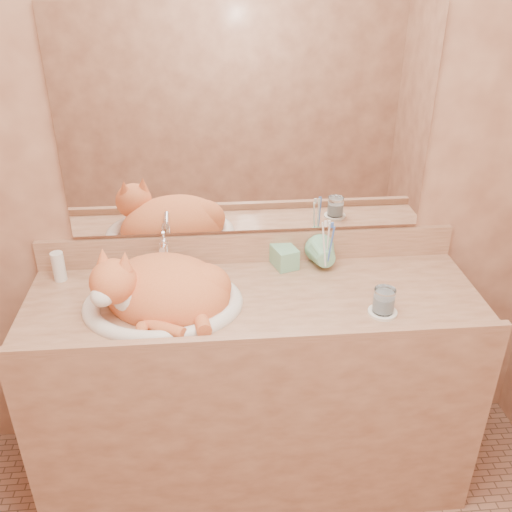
{
  "coord_description": "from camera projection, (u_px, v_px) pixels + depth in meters",
  "views": [
    {
      "loc": [
        -0.14,
        -0.95,
        1.94
      ],
      "look_at": [
        0.01,
        0.7,
        1.03
      ],
      "focal_mm": 40.0,
      "sensor_mm": 36.0,
      "label": 1
    }
  ],
  "objects": [
    {
      "name": "water_glass",
      "position": [
        384.0,
        300.0,
        1.89
      ],
      "size": [
        0.07,
        0.07,
        0.08
      ],
      "primitive_type": "cylinder",
      "color": "silver",
      "rests_on": "saucer"
    },
    {
      "name": "saucer",
      "position": [
        382.0,
        312.0,
        1.91
      ],
      "size": [
        0.1,
        0.1,
        0.01
      ],
      "primitive_type": "cylinder",
      "color": "white",
      "rests_on": "vanity_counter"
    },
    {
      "name": "faucet",
      "position": [
        165.0,
        256.0,
        2.1
      ],
      "size": [
        0.08,
        0.12,
        0.16
      ],
      "primitive_type": null,
      "rotation": [
        0.0,
        0.0,
        -0.33
      ],
      "color": "silver",
      "rests_on": "vanity_counter"
    },
    {
      "name": "lotion_bottle",
      "position": [
        59.0,
        266.0,
        2.08
      ],
      "size": [
        0.05,
        0.05,
        0.11
      ],
      "primitive_type": "cylinder",
      "color": "white",
      "rests_on": "vanity_counter"
    },
    {
      "name": "sink_basin",
      "position": [
        162.0,
        285.0,
        1.92
      ],
      "size": [
        0.6,
        0.53,
        0.17
      ],
      "primitive_type": null,
      "rotation": [
        0.0,
        0.0,
        0.17
      ],
      "color": "white",
      "rests_on": "vanity_counter"
    },
    {
      "name": "wall_back",
      "position": [
        247.0,
        163.0,
        2.05
      ],
      "size": [
        2.4,
        0.02,
        2.5
      ],
      "primitive_type": "cube",
      "color": "brown",
      "rests_on": "ground"
    },
    {
      "name": "soap_dispenser",
      "position": [
        291.0,
        251.0,
        2.11
      ],
      "size": [
        0.1,
        0.1,
        0.18
      ],
      "primitive_type": "imported",
      "rotation": [
        0.0,
        0.0,
        0.31
      ],
      "color": "#78C096",
      "rests_on": "vanity_counter"
    },
    {
      "name": "cat",
      "position": [
        159.0,
        287.0,
        1.92
      ],
      "size": [
        0.55,
        0.5,
        0.24
      ],
      "primitive_type": null,
      "rotation": [
        0.0,
        0.0,
        -0.36
      ],
      "color": "#CC5A2F",
      "rests_on": "sink_basin"
    },
    {
      "name": "toothbrushes",
      "position": [
        328.0,
        243.0,
        2.08
      ],
      "size": [
        0.04,
        0.04,
        0.22
      ],
      "primitive_type": null,
      "color": "white",
      "rests_on": "toothbrush_cup"
    },
    {
      "name": "mirror",
      "position": [
        247.0,
        125.0,
        1.97
      ],
      "size": [
        1.3,
        0.02,
        0.8
      ],
      "primitive_type": "cube",
      "color": "white",
      "rests_on": "wall_back"
    },
    {
      "name": "toothbrush_cup",
      "position": [
        327.0,
        261.0,
        2.12
      ],
      "size": [
        0.13,
        0.13,
        0.11
      ],
      "primitive_type": "imported",
      "rotation": [
        0.0,
        0.0,
        0.09
      ],
      "color": "#78C096",
      "rests_on": "vanity_counter"
    },
    {
      "name": "vanity_counter",
      "position": [
        254.0,
        390.0,
        2.2
      ],
      "size": [
        1.6,
        0.55,
        0.85
      ],
      "primitive_type": null,
      "color": "brown",
      "rests_on": "floor"
    }
  ]
}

